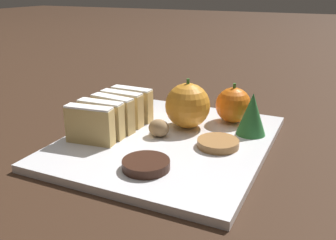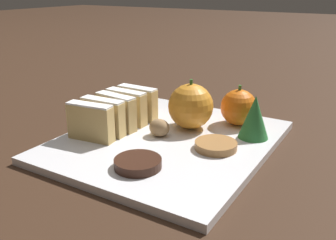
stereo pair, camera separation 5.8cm
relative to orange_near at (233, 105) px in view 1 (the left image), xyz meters
name	(u,v)px [view 1 (the left image)]	position (x,y,z in m)	size (l,w,h in m)	color
ground_plane	(168,145)	(-0.07, -0.11, -0.04)	(6.00, 6.00, 0.00)	#382316
serving_platter	(168,141)	(-0.07, -0.11, -0.04)	(0.30, 0.35, 0.01)	white
stollen_slice_front	(90,125)	(-0.17, -0.18, 0.00)	(0.08, 0.03, 0.06)	tan
stollen_slice_second	(101,119)	(-0.17, -0.15, 0.00)	(0.08, 0.02, 0.06)	tan
stollen_slice_third	(113,114)	(-0.17, -0.12, 0.00)	(0.08, 0.03, 0.06)	tan
stollen_slice_fourth	(122,108)	(-0.17, -0.09, 0.00)	(0.08, 0.02, 0.06)	tan
stollen_slice_fifth	(132,104)	(-0.17, -0.06, 0.00)	(0.08, 0.02, 0.06)	tan
orange_near	(233,105)	(0.00, 0.00, 0.00)	(0.06, 0.06, 0.07)	orange
orange_far	(188,106)	(-0.06, -0.06, 0.01)	(0.08, 0.08, 0.08)	orange
walnut	(158,128)	(-0.09, -0.12, -0.02)	(0.03, 0.03, 0.03)	#9E7A51
chocolate_cookie	(146,164)	(-0.05, -0.22, -0.02)	(0.06, 0.06, 0.01)	#381E14
gingerbread_cookie	(218,144)	(0.01, -0.12, -0.03)	(0.06, 0.06, 0.01)	#A3703D
evergreen_sprig	(252,114)	(0.04, -0.04, 0.00)	(0.05, 0.05, 0.07)	#2D7538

